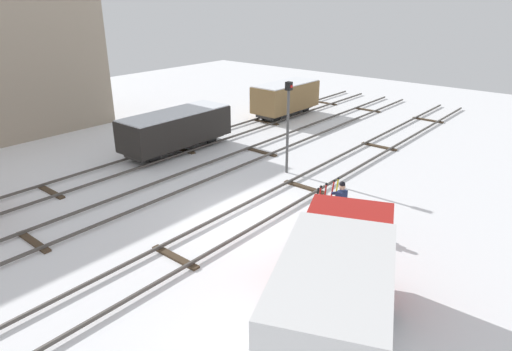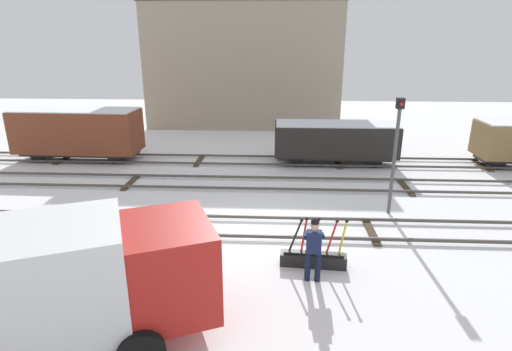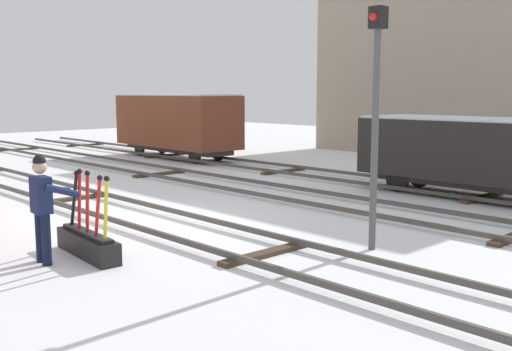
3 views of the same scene
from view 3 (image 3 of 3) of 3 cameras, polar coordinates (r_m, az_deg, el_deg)
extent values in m
plane|color=white|center=(12.66, -10.27, -4.47)|extent=(60.00, 60.00, 0.00)
cube|color=#4C4742|center=(12.26, -13.11, -4.33)|extent=(44.00, 0.07, 0.10)
cube|color=#4C4742|center=(13.03, -7.63, -3.47)|extent=(44.00, 0.07, 0.10)
cube|color=#423323|center=(15.67, -17.35, -2.16)|extent=(0.24, 1.94, 0.08)
cube|color=#423323|center=(9.96, 0.98, -7.51)|extent=(0.24, 1.94, 0.08)
cube|color=#4C4742|center=(14.83, 1.27, -2.00)|extent=(44.00, 0.07, 0.10)
cube|color=#4C4742|center=(15.86, 4.98, -1.38)|extent=(44.00, 0.07, 0.10)
cube|color=#423323|center=(30.18, -21.89, 2.35)|extent=(0.24, 1.94, 0.08)
cube|color=#423323|center=(19.79, -9.25, 0.16)|extent=(0.24, 1.94, 0.08)
cube|color=#4C4742|center=(17.39, 9.37, -0.62)|extent=(44.00, 0.07, 0.10)
cube|color=#4C4742|center=(18.55, 12.07, -0.16)|extent=(44.00, 0.07, 0.10)
cube|color=#423323|center=(31.59, -16.08, 2.84)|extent=(0.24, 1.94, 0.08)
cube|color=#423323|center=(25.57, -8.78, 1.92)|extent=(0.24, 1.94, 0.08)
cube|color=#423323|center=(20.21, 2.65, 0.41)|extent=(0.24, 1.94, 0.08)
cube|color=#423323|center=(16.20, 20.89, -2.00)|extent=(0.24, 1.94, 0.08)
cube|color=black|center=(10.31, -15.88, -6.48)|extent=(1.82, 0.50, 0.36)
cube|color=black|center=(10.26, -15.92, -5.35)|extent=(1.63, 0.33, 0.06)
cylinder|color=black|center=(10.63, -17.10, -2.36)|extent=(0.39, 0.09, 1.01)
sphere|color=black|center=(10.41, -16.87, 0.21)|extent=(0.09, 0.09, 0.09)
cylinder|color=red|center=(10.41, -16.62, -2.42)|extent=(0.18, 0.07, 1.05)
sphere|color=black|center=(10.28, -16.61, 0.39)|extent=(0.09, 0.09, 0.09)
cylinder|color=red|center=(10.12, -15.92, -2.69)|extent=(0.16, 0.07, 1.05)
sphere|color=black|center=(9.99, -15.91, 0.22)|extent=(0.09, 0.09, 0.09)
cylinder|color=red|center=(9.75, -14.97, -3.11)|extent=(0.30, 0.08, 1.03)
sphere|color=black|center=(9.56, -14.79, -0.22)|extent=(0.09, 0.09, 0.09)
cylinder|color=yellow|center=(9.49, -14.25, -3.34)|extent=(0.21, 0.07, 1.05)
sphere|color=black|center=(9.33, -14.17, -0.29)|extent=(0.09, 0.09, 0.09)
cylinder|color=#111831|center=(10.15, -20.03, -5.56)|extent=(0.15, 0.15, 0.82)
cylinder|color=#111831|center=(9.91, -19.53, -5.86)|extent=(0.15, 0.15, 0.82)
cube|color=#192347|center=(9.89, -19.97, -1.76)|extent=(0.40, 0.27, 0.58)
sphere|color=tan|center=(9.83, -20.10, 0.78)|extent=(0.22, 0.22, 0.22)
sphere|color=black|center=(9.82, -20.12, 1.31)|extent=(0.20, 0.20, 0.20)
cylinder|color=#192347|center=(10.17, -18.94, -1.26)|extent=(0.15, 0.56, 0.22)
cylinder|color=#192347|center=(9.77, -18.15, -1.40)|extent=(0.15, 0.56, 0.28)
cylinder|color=#4C4C4C|center=(10.25, 11.35, 3.19)|extent=(0.12, 0.12, 3.75)
cube|color=black|center=(10.29, 11.67, 14.66)|extent=(0.24, 0.24, 0.36)
sphere|color=red|center=(10.19, 11.24, 14.74)|extent=(0.14, 0.14, 0.14)
cube|color=gray|center=(27.66, 20.38, 10.44)|extent=(13.20, 5.53, 8.24)
cube|color=#2D2B28|center=(16.24, 20.24, -0.66)|extent=(5.63, 1.26, 0.20)
cube|color=black|center=(16.14, 20.39, 2.33)|extent=(5.93, 2.08, 1.50)
cube|color=silver|center=(16.09, 20.52, 5.10)|extent=(5.81, 2.00, 0.06)
cylinder|color=black|center=(16.70, 13.45, -0.33)|extent=(0.70, 0.10, 0.70)
cylinder|color=black|center=(17.65, 15.45, 0.04)|extent=(0.70, 0.10, 0.70)
cube|color=#2D2B28|center=(24.80, -7.61, 2.59)|extent=(5.88, 1.37, 0.20)
cube|color=brown|center=(24.72, -7.66, 5.21)|extent=(6.20, 2.21, 2.07)
cube|color=white|center=(24.69, -7.71, 7.68)|extent=(6.08, 2.12, 0.06)
cylinder|color=black|center=(26.17, -11.15, 2.68)|extent=(0.70, 0.11, 0.70)
cylinder|color=black|center=(26.78, -9.04, 2.85)|extent=(0.70, 0.11, 0.70)
cylinder|color=black|center=(22.85, -5.93, 2.04)|extent=(0.70, 0.11, 0.70)
cylinder|color=black|center=(23.54, -3.68, 2.24)|extent=(0.70, 0.11, 0.70)
camera|label=1|loc=(22.11, -52.47, 17.55)|focal=31.56mm
camera|label=2|loc=(11.76, -74.29, 18.19)|focal=28.70mm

